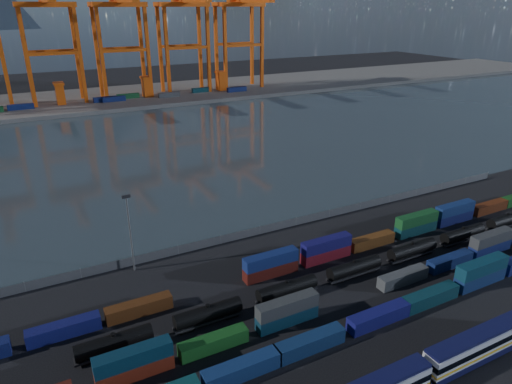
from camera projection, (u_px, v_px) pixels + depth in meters
name	position (u px, v px, depth m)	size (l,w,h in m)	color
ground	(331.00, 297.00, 84.33)	(700.00, 700.00, 0.00)	black
harbor_water	(163.00, 149.00, 170.31)	(700.00, 700.00, 0.00)	#2F3C44
far_quay	(108.00, 99.00, 255.91)	(700.00, 70.00, 2.00)	#514F4C
container_row_south	(338.00, 330.00, 73.00)	(126.23, 2.44, 5.19)	#383A3D
container_row_mid	(266.00, 321.00, 74.88)	(140.76, 2.27, 4.84)	#494D4E
container_row_north	(346.00, 246.00, 98.14)	(140.36, 2.33, 4.97)	#101850
tanker_string	(354.00, 268.00, 89.95)	(105.17, 2.61, 3.74)	black
waterfront_fence	(260.00, 230.00, 106.88)	(160.12, 0.12, 2.20)	#595B5E
yard_light_mast	(130.00, 229.00, 89.21)	(1.60, 0.40, 16.60)	slate
gantry_cranes	(84.00, 17.00, 230.53)	(202.75, 53.27, 72.14)	#DB500F
quay_containers	(91.00, 101.00, 238.41)	(172.58, 10.99, 2.60)	navy
straddle_carriers	(105.00, 89.00, 244.04)	(140.00, 7.00, 11.10)	#DB500F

